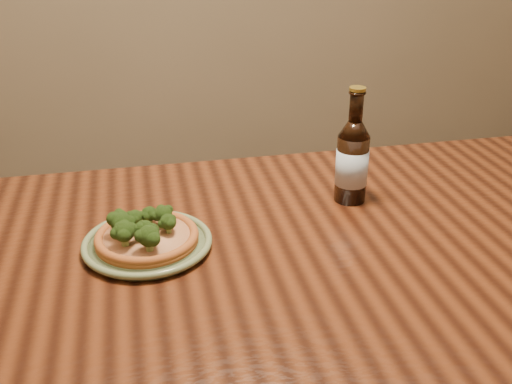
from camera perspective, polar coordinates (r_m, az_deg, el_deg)
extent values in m
cube|color=#4C2210|center=(1.24, 9.32, -5.04)|extent=(1.60, 0.90, 0.04)
cylinder|color=#4C2210|center=(1.72, -20.60, -11.67)|extent=(0.07, 0.07, 0.71)
cylinder|color=#6C7B55|center=(1.19, -10.28, -4.98)|extent=(0.23, 0.23, 0.01)
torus|color=#6C7B55|center=(1.19, -10.31, -4.70)|extent=(0.25, 0.25, 0.01)
torus|color=#6C7B55|center=(1.19, -10.31, -4.74)|extent=(0.20, 0.20, 0.01)
cylinder|color=#A55725|center=(1.18, -10.33, -4.49)|extent=(0.20, 0.20, 0.01)
torus|color=#A55725|center=(1.18, -10.36, -4.15)|extent=(0.20, 0.20, 0.02)
cylinder|color=#DABD85|center=(1.18, -10.36, -4.15)|extent=(0.17, 0.17, 0.01)
sphere|color=#2F4E18|center=(1.16, -10.50, -3.40)|extent=(0.04, 0.04, 0.03)
sphere|color=#2F4E18|center=(1.14, -12.47, -3.68)|extent=(0.05, 0.05, 0.04)
sphere|color=#2F4E18|center=(1.17, -12.71, -2.89)|extent=(0.06, 0.06, 0.04)
sphere|color=#2F4E18|center=(1.20, -11.43, -2.37)|extent=(0.03, 0.03, 0.03)
sphere|color=#2F4E18|center=(1.19, -8.82, -2.10)|extent=(0.04, 0.04, 0.03)
sphere|color=#2F4E18|center=(1.11, -10.18, -4.15)|extent=(0.06, 0.06, 0.04)
sphere|color=#2F4E18|center=(1.20, -12.80, -2.41)|extent=(0.04, 0.04, 0.03)
sphere|color=#2F4E18|center=(1.17, -8.36, -2.83)|extent=(0.04, 0.04, 0.03)
sphere|color=#2F4E18|center=(1.21, -10.10, -2.04)|extent=(0.04, 0.04, 0.03)
cylinder|color=black|center=(1.34, 9.09, 2.21)|extent=(0.07, 0.07, 0.15)
cone|color=black|center=(1.31, 9.37, 5.95)|extent=(0.07, 0.07, 0.03)
cylinder|color=black|center=(1.29, 9.54, 8.07)|extent=(0.03, 0.03, 0.07)
torus|color=black|center=(1.28, 9.63, 9.32)|extent=(0.04, 0.04, 0.01)
cylinder|color=#A58C33|center=(1.28, 9.66, 9.66)|extent=(0.04, 0.04, 0.01)
cylinder|color=silver|center=(1.34, 9.10, 2.41)|extent=(0.07, 0.07, 0.08)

